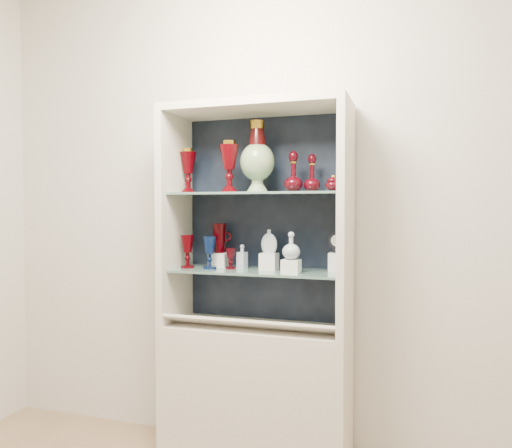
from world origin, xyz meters
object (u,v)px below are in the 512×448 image
(lidded_bowl, at_px, (333,183))
(clear_round_decanter, at_px, (291,246))
(enamel_urn, at_px, (257,157))
(ruby_decanter_a, at_px, (312,171))
(ruby_goblet_tall, at_px, (187,251))
(ruby_pitcher, at_px, (219,238))
(ruby_goblet_small, at_px, (231,258))
(clear_square_bottle, at_px, (242,256))
(flat_flask, at_px, (269,241))
(ruby_decanter_b, at_px, (293,170))
(pedestal_lamp_left, at_px, (188,171))
(cobalt_goblet, at_px, (210,253))
(cameo_medallion, at_px, (337,242))
(pedestal_lamp_right, at_px, (229,167))

(lidded_bowl, distance_m, clear_round_decanter, 0.39)
(enamel_urn, height_order, clear_round_decanter, enamel_urn)
(enamel_urn, distance_m, ruby_decanter_a, 0.30)
(ruby_goblet_tall, distance_m, ruby_pitcher, 0.20)
(enamel_urn, xyz_separation_m, clear_round_decanter, (0.21, -0.07, -0.47))
(lidded_bowl, distance_m, ruby_goblet_small, 0.71)
(clear_square_bottle, relative_size, flat_flask, 1.01)
(ruby_decanter_b, bearing_deg, flat_flask, 178.80)
(pedestal_lamp_left, xyz_separation_m, lidded_bowl, (0.85, -0.11, -0.09))
(pedestal_lamp_left, distance_m, ruby_goblet_small, 0.56)
(pedestal_lamp_left, xyz_separation_m, ruby_goblet_tall, (0.02, -0.06, -0.45))
(pedestal_lamp_left, distance_m, ruby_pitcher, 0.42)
(pedestal_lamp_left, xyz_separation_m, flat_flask, (0.48, -0.00, -0.39))
(cobalt_goblet, distance_m, clear_round_decanter, 0.48)
(ruby_goblet_small, bearing_deg, cameo_medallion, 6.22)
(ruby_decanter_b, distance_m, ruby_goblet_tall, 0.75)
(lidded_bowl, height_order, clear_square_bottle, lidded_bowl)
(enamel_urn, relative_size, cameo_medallion, 3.22)
(pedestal_lamp_left, distance_m, ruby_goblet_tall, 0.46)
(pedestal_lamp_right, relative_size, cobalt_goblet, 1.54)
(cobalt_goblet, bearing_deg, enamel_urn, 7.74)
(ruby_decanter_a, height_order, ruby_pitcher, ruby_decanter_a)
(ruby_goblet_small, bearing_deg, pedestal_lamp_left, 172.12)
(ruby_decanter_b, relative_size, cobalt_goblet, 1.30)
(clear_round_decanter, bearing_deg, clear_square_bottle, 160.57)
(pedestal_lamp_left, height_order, ruby_decanter_a, pedestal_lamp_left)
(ruby_goblet_tall, xyz_separation_m, clear_square_bottle, (0.30, 0.06, -0.03))
(lidded_bowl, height_order, clear_round_decanter, lidded_bowl)
(enamel_urn, relative_size, ruby_goblet_small, 3.33)
(pedestal_lamp_left, relative_size, enamel_urn, 0.66)
(ruby_decanter_b, xyz_separation_m, ruby_pitcher, (-0.44, 0.05, -0.37))
(clear_round_decanter, bearing_deg, enamel_urn, 160.12)
(ruby_goblet_tall, bearing_deg, clear_round_decanter, -4.14)
(cobalt_goblet, height_order, ruby_pitcher, ruby_pitcher)
(enamel_urn, relative_size, ruby_decanter_a, 1.69)
(ruby_decanter_a, xyz_separation_m, ruby_pitcher, (-0.54, 0.02, -0.37))
(clear_square_bottle, bearing_deg, flat_flask, -2.45)
(cobalt_goblet, bearing_deg, ruby_goblet_tall, 177.82)
(ruby_goblet_small, bearing_deg, pedestal_lamp_right, -76.36)
(clear_square_bottle, bearing_deg, pedestal_lamp_left, -179.65)
(pedestal_lamp_right, bearing_deg, ruby_decanter_a, 14.32)
(pedestal_lamp_left, distance_m, lidded_bowl, 0.86)
(flat_flask, height_order, cameo_medallion, flat_flask)
(ruby_decanter_a, height_order, clear_round_decanter, ruby_decanter_a)
(pedestal_lamp_right, relative_size, clear_round_decanter, 2.02)
(clear_square_bottle, distance_m, clear_round_decanter, 0.33)
(enamel_urn, height_order, flat_flask, enamel_urn)
(pedestal_lamp_left, distance_m, flat_flask, 0.62)
(pedestal_lamp_left, bearing_deg, lidded_bowl, -7.48)
(enamel_urn, relative_size, cobalt_goblet, 2.15)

